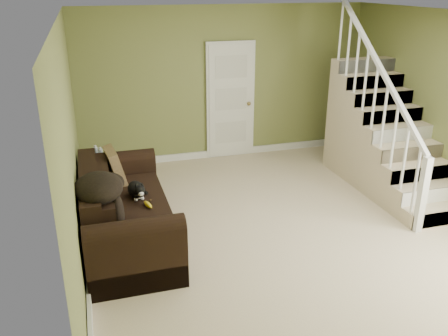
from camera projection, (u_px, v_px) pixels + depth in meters
floor at (284, 225)px, 6.15m from camera, size 5.00×5.50×0.01m
ceiling at (295, 15)px, 5.19m from camera, size 5.00×5.50×0.01m
wall_back at (224, 84)px, 8.12m from camera, size 5.00×0.04×2.60m
wall_left at (71, 148)px, 5.02m from camera, size 0.04×5.50×2.60m
baseboard_back at (225, 152)px, 8.56m from camera, size 5.00×0.04×0.12m
baseboard_left at (87, 249)px, 5.49m from camera, size 0.04×5.50×0.12m
baseboard_right at (444, 198)px, 6.78m from camera, size 0.04×5.50×0.12m
door at (231, 101)px, 8.22m from camera, size 0.86×0.12×2.02m
staircase at (381, 142)px, 7.30m from camera, size 1.00×2.51×2.82m
sofa at (123, 214)px, 5.67m from camera, size 1.00×2.32×0.92m
side_table at (99, 179)px, 6.85m from camera, size 0.57×0.57×0.77m
cat at (137, 190)px, 5.73m from camera, size 0.28×0.53×0.26m
banana at (148, 205)px, 5.52m from camera, size 0.11×0.21×0.06m
throw_pillow at (116, 166)px, 6.18m from camera, size 0.28×0.50×0.49m
throw_blanket at (98, 188)px, 4.93m from camera, size 0.61×0.74×0.27m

